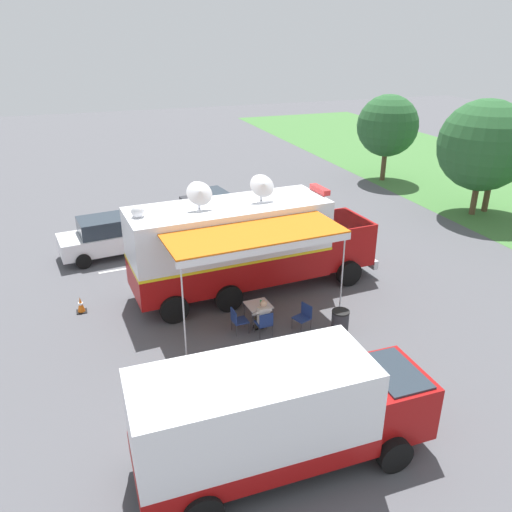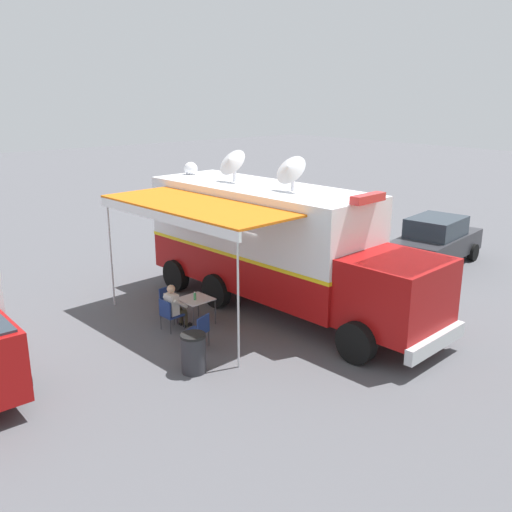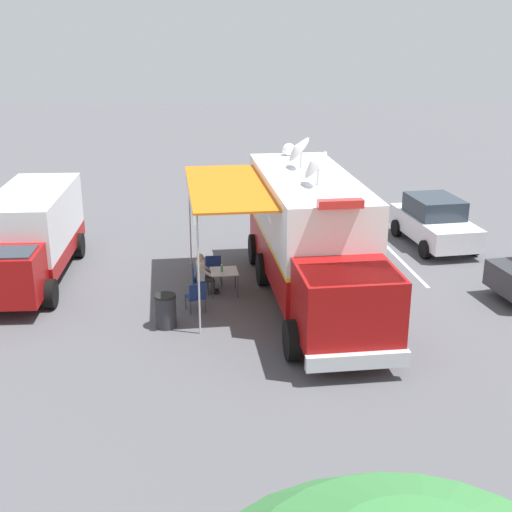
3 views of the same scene
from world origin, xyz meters
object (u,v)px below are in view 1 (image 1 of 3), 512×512
seated_responder (262,316)px  folding_chair_beside_table (237,319)px  car_far_corner (211,209)px  trash_bin (340,323)px  water_bottle (261,302)px  folding_table (258,306)px  command_truck (249,242)px  support_truck (276,416)px  folding_chair_spare_by_truck (304,315)px  traffic_cone (81,305)px  car_behind_truck (108,237)px  folding_chair_at_table (265,322)px

seated_responder → folding_chair_beside_table: bearing=-112.1°
seated_responder → car_far_corner: size_ratio=0.28×
seated_responder → trash_bin: bearing=66.9°
water_bottle → car_far_corner: bearing=174.3°
folding_table → car_far_corner: car_far_corner is taller
folding_chair_beside_table → car_far_corner: car_far_corner is taller
command_truck → trash_bin: 4.68m
support_truck → folding_chair_spare_by_truck: bearing=149.0°
traffic_cone → car_behind_truck: 5.05m
folding_chair_at_table → traffic_cone: 6.66m
folding_chair_spare_by_truck → seated_responder: seated_responder is taller
folding_chair_beside_table → car_behind_truck: 8.66m
traffic_cone → car_far_corner: car_far_corner is taller
water_bottle → car_behind_truck: bearing=-151.1°
water_bottle → trash_bin: water_bottle is taller
folding_chair_beside_table → seated_responder: seated_responder is taller
water_bottle → car_behind_truck: 8.84m
water_bottle → seated_responder: (0.54, -0.16, -0.18)m
support_truck → car_far_corner: size_ratio=1.54×
traffic_cone → support_truck: bearing=23.7°
folding_chair_at_table → car_behind_truck: (-8.48, -4.12, 0.37)m
command_truck → folding_table: bearing=-12.0°
folding_table → trash_bin: 2.76m
trash_bin → car_far_corner: size_ratio=0.21×
command_truck → traffic_cone: bearing=-93.5°
trash_bin → support_truck: (4.34, -4.00, 0.93)m
trash_bin → car_behind_truck: bearing=-145.3°
folding_table → folding_chair_spare_by_truck: size_ratio=0.98×
folding_chair_beside_table → trash_bin: (1.30, 3.08, -0.06)m
trash_bin → support_truck: size_ratio=0.13×
folding_table → seated_responder: size_ratio=0.68×
folding_chair_spare_by_truck → folding_chair_at_table: bearing=-90.1°
command_truck → car_behind_truck: size_ratio=2.20×
folding_table → folding_chair_at_table: (0.80, -0.08, -0.16)m
water_bottle → trash_bin: bearing=54.6°
water_bottle → seated_responder: bearing=-16.1°
command_truck → folding_chair_beside_table: bearing=-26.3°
folding_chair_at_table → car_far_corner: 10.71m
water_bottle → car_behind_truck: size_ratio=0.05×
support_truck → car_behind_truck: bearing=-169.9°
car_behind_truck → car_far_corner: (-2.17, 5.26, 0.00)m
trash_bin → traffic_cone: (-4.47, -7.86, -0.18)m
folding_chair_beside_table → folding_chair_spare_by_truck: same height
traffic_cone → support_truck: size_ratio=0.09×
folding_chair_at_table → support_truck: 5.49m
command_truck → folding_chair_spare_by_truck: (3.29, 0.79, -1.43)m
car_behind_truck → folding_table: bearing=28.7°
command_truck → folding_table: 2.85m
traffic_cone → folding_chair_beside_table: bearing=56.5°
car_behind_truck → car_far_corner: size_ratio=0.99×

